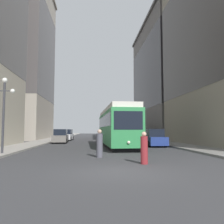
{
  "coord_description": "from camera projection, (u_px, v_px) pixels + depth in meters",
  "views": [
    {
      "loc": [
        -1.17,
        -9.33,
        1.72
      ],
      "look_at": [
        0.4,
        8.26,
        3.14
      ],
      "focal_mm": 35.96,
      "sensor_mm": 36.0,
      "label": 1
    }
  ],
  "objects": [
    {
      "name": "ground_plane",
      "position": [
        120.0,
        172.0,
        9.23
      ],
      "size": [
        200.0,
        200.0,
        0.0
      ],
      "primitive_type": "plane",
      "color": "#38383A"
    },
    {
      "name": "sidewalk_left",
      "position": [
        59.0,
        138.0,
        48.22
      ],
      "size": [
        3.03,
        120.0,
        0.15
      ],
      "primitive_type": "cube",
      "color": "gray",
      "rests_on": "ground"
    },
    {
      "name": "sidewalk_right",
      "position": [
        134.0,
        137.0,
        49.67
      ],
      "size": [
        3.03,
        120.0,
        0.15
      ],
      "primitive_type": "cube",
      "color": "gray",
      "rests_on": "ground"
    },
    {
      "name": "streetcar",
      "position": [
        116.0,
        126.0,
        23.46
      ],
      "size": [
        3.04,
        13.75,
        3.89
      ],
      "rotation": [
        0.0,
        0.0,
        0.03
      ],
      "color": "black",
      "rests_on": "ground"
    },
    {
      "name": "transit_bus",
      "position": [
        124.0,
        129.0,
        41.03
      ],
      "size": [
        2.68,
        12.37,
        3.45
      ],
      "rotation": [
        0.0,
        0.0,
        0.01
      ],
      "color": "black",
      "rests_on": "ground"
    },
    {
      "name": "parked_car_left_near",
      "position": [
        67.0,
        135.0,
        37.32
      ],
      "size": [
        2.03,
        4.77,
        1.82
      ],
      "rotation": [
        0.0,
        0.0,
        -0.04
      ],
      "color": "black",
      "rests_on": "ground"
    },
    {
      "name": "parked_car_left_mid",
      "position": [
        61.0,
        137.0,
        29.9
      ],
      "size": [
        2.01,
        4.59,
        1.82
      ],
      "rotation": [
        0.0,
        0.0,
        0.04
      ],
      "color": "black",
      "rests_on": "ground"
    },
    {
      "name": "parked_car_right_far",
      "position": [
        154.0,
        138.0,
        23.7
      ],
      "size": [
        1.91,
        4.4,
        1.82
      ],
      "rotation": [
        0.0,
        0.0,
        3.15
      ],
      "color": "black",
      "rests_on": "ground"
    },
    {
      "name": "pedestrian_crossing_near",
      "position": [
        100.0,
        144.0,
        14.12
      ],
      "size": [
        0.39,
        0.39,
        1.76
      ],
      "rotation": [
        0.0,
        0.0,
        3.64
      ],
      "color": "#4C4C56",
      "rests_on": "ground"
    },
    {
      "name": "pedestrian_crossing_far",
      "position": [
        144.0,
        149.0,
        11.38
      ],
      "size": [
        0.37,
        0.37,
        1.64
      ],
      "rotation": [
        0.0,
        0.0,
        4.2
      ],
      "color": "maroon",
      "rests_on": "ground"
    },
    {
      "name": "lamp_post_left_near",
      "position": [
        4.0,
        103.0,
        15.47
      ],
      "size": [
        1.41,
        0.36,
        5.2
      ],
      "color": "#333338",
      "rests_on": "sidewalk_left"
    },
    {
      "name": "building_left_corner",
      "position": [
        5.0,
        57.0,
        42.14
      ],
      "size": [
        16.59,
        16.07,
        29.88
      ],
      "color": "#A89E8E",
      "rests_on": "ground"
    },
    {
      "name": "building_right_corner",
      "position": [
        169.0,
        79.0,
        47.53
      ],
      "size": [
        11.34,
        23.86,
        24.18
      ],
      "color": "slate",
      "rests_on": "ground"
    }
  ]
}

